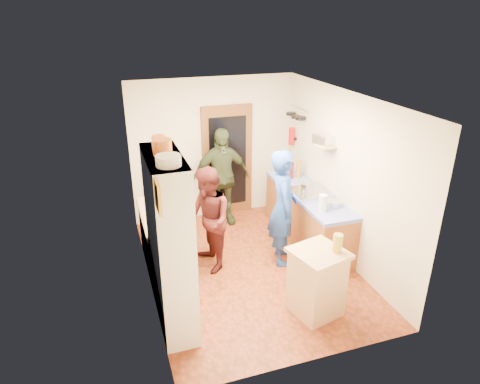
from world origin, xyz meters
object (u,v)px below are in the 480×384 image
right_counter_base (307,218)px  person_back (222,177)px  island_base (316,284)px  hutch_body (170,244)px  person_hob (285,208)px  person_left (209,219)px

right_counter_base → person_back: person_back is taller
island_base → person_back: bearing=98.5°
hutch_body → person_hob: bearing=24.0°
person_left → person_back: size_ratio=0.90×
hutch_body → right_counter_base: bearing=27.5°
island_base → person_back: (-0.43, 2.85, 0.47)m
person_hob → person_back: bearing=34.5°
person_left → person_back: 1.48m
person_hob → person_left: person_hob is taller
right_counter_base → person_left: person_left is taller
right_counter_base → person_hob: 0.92m
right_counter_base → island_base: 1.89m
hutch_body → right_counter_base: (2.50, 1.30, -0.68)m
island_base → hutch_body: bearing=166.0°
person_left → person_hob: bearing=73.3°
person_hob → right_counter_base: bearing=-37.8°
hutch_body → person_left: bearing=54.9°
hutch_body → right_counter_base: size_ratio=1.00×
person_back → right_counter_base: bearing=-43.9°
right_counter_base → person_back: (-1.16, 1.11, 0.48)m
hutch_body → right_counter_base: hutch_body is taller
island_base → person_left: bearing=124.3°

